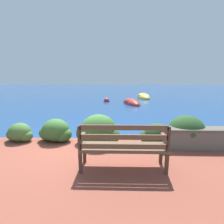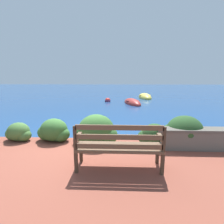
{
  "view_description": "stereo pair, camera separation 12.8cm",
  "coord_description": "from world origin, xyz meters",
  "px_view_note": "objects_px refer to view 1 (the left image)",
  "views": [
    {
      "loc": [
        0.99,
        -4.79,
        1.98
      ],
      "look_at": [
        0.78,
        3.36,
        0.31
      ],
      "focal_mm": 28.0,
      "sensor_mm": 36.0,
      "label": 1
    },
    {
      "loc": [
        1.11,
        -4.79,
        1.98
      ],
      "look_at": [
        0.78,
        3.36,
        0.31
      ],
      "focal_mm": 28.0,
      "sensor_mm": 36.0,
      "label": 2
    }
  ],
  "objects_px": {
    "park_bench": "(123,145)",
    "rowboat_mid": "(143,97)",
    "mooring_buoy": "(107,101)",
    "rowboat_nearest": "(131,103)"
  },
  "relations": [
    {
      "from": "rowboat_mid",
      "to": "park_bench",
      "type": "bearing_deg",
      "value": -16.03
    },
    {
      "from": "rowboat_mid",
      "to": "mooring_buoy",
      "type": "height_order",
      "value": "rowboat_mid"
    },
    {
      "from": "park_bench",
      "to": "rowboat_mid",
      "type": "xyz_separation_m",
      "value": [
        2.4,
        13.19,
        -0.64
      ]
    },
    {
      "from": "rowboat_mid",
      "to": "mooring_buoy",
      "type": "distance_m",
      "value": 4.09
    },
    {
      "from": "park_bench",
      "to": "rowboat_mid",
      "type": "relative_size",
      "value": 0.61
    },
    {
      "from": "park_bench",
      "to": "rowboat_nearest",
      "type": "bearing_deg",
      "value": 83.66
    },
    {
      "from": "rowboat_nearest",
      "to": "rowboat_mid",
      "type": "bearing_deg",
      "value": -37.58
    },
    {
      "from": "mooring_buoy",
      "to": "park_bench",
      "type": "bearing_deg",
      "value": -85.15
    },
    {
      "from": "park_bench",
      "to": "mooring_buoy",
      "type": "bearing_deg",
      "value": 94.26
    },
    {
      "from": "park_bench",
      "to": "mooring_buoy",
      "type": "distance_m",
      "value": 10.85
    }
  ]
}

